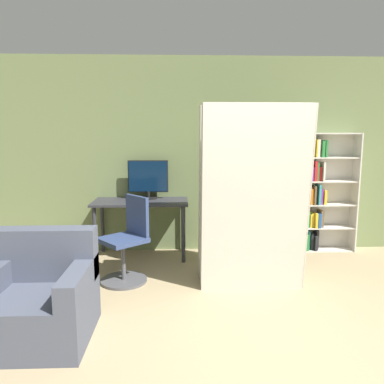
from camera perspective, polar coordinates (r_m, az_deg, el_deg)
name	(u,v)px	position (r m, az deg, el deg)	size (l,w,h in m)	color
wall_back	(230,156)	(5.32, 5.85, 5.54)	(8.00, 0.06, 2.70)	#6B7A4C
desk	(141,209)	(5.05, -7.82, -2.54)	(1.25, 0.62, 0.77)	#2D2D33
monitor	(148,179)	(5.14, -6.70, 2.00)	(0.55, 0.25, 0.53)	black
office_chair	(127,247)	(4.31, -9.86, -8.20)	(0.62, 0.62, 0.96)	#4C4C51
bookshelf	(321,193)	(5.58, 19.11, -0.10)	(0.77, 0.25, 1.67)	beige
mattress_near	(255,199)	(3.93, 9.57, -1.08)	(1.10, 0.40, 1.97)	beige
mattress_far	(248,194)	(4.29, 8.57, -0.24)	(1.10, 0.38, 1.97)	beige
armchair	(39,299)	(3.42, -22.31, -14.80)	(0.85, 0.80, 0.85)	#474C5B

